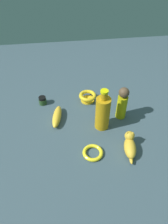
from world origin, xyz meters
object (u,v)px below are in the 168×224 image
at_px(bottle_tall, 103,112).
at_px(cat_figurine, 130,145).
at_px(bangle, 93,153).
at_px(person_figure_adult, 122,103).
at_px(nail_polish_jar, 43,100).
at_px(bowl, 88,97).
at_px(banana, 57,117).

xyz_separation_m(bottle_tall, cat_figurine, (0.17, 0.10, -0.06)).
xyz_separation_m(bottle_tall, bangle, (0.17, -0.07, -0.09)).
bearing_deg(person_figure_adult, nail_polish_jar, -111.04).
xyz_separation_m(person_figure_adult, bowl, (-0.16, -0.16, -0.07)).
relative_size(bottle_tall, nail_polish_jar, 4.93).
bearing_deg(bangle, bowl, 175.50).
distance_m(person_figure_adult, bottle_tall, 0.13).
relative_size(cat_figurine, nail_polish_jar, 3.19).
height_order(bottle_tall, banana, bottle_tall).
height_order(person_figure_adult, cat_figurine, person_figure_adult).
xyz_separation_m(cat_figurine, nail_polish_jar, (-0.39, -0.41, -0.01)).
xyz_separation_m(cat_figurine, bowl, (-0.38, -0.14, -0.00)).
bearing_deg(bowl, bottle_tall, 11.55).
distance_m(nail_polish_jar, banana, 0.16).
height_order(nail_polish_jar, banana, nail_polish_jar).
relative_size(person_figure_adult, banana, 1.19).
height_order(cat_figurine, banana, cat_figurine).
height_order(cat_figurine, nail_polish_jar, cat_figurine).
xyz_separation_m(person_figure_adult, bottle_tall, (0.06, -0.12, 0.00)).
distance_m(bottle_tall, cat_figurine, 0.20).
bearing_deg(bangle, bottle_tall, 156.21).
relative_size(bangle, nail_polish_jar, 2.01).
xyz_separation_m(cat_figurine, bangle, (0.00, -0.17, -0.03)).
relative_size(bottle_tall, cat_figurine, 1.55).
bearing_deg(cat_figurine, banana, -126.73).
relative_size(person_figure_adult, bottle_tall, 0.82).
bearing_deg(person_figure_adult, bangle, -39.92).
bearing_deg(bangle, person_figure_adult, 140.08).
bearing_deg(cat_figurine, bowl, -159.37).
xyz_separation_m(person_figure_adult, cat_figurine, (0.22, -0.02, -0.06)).
xyz_separation_m(nail_polish_jar, banana, (0.14, 0.08, -0.00)).
distance_m(bowl, nail_polish_jar, 0.26).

